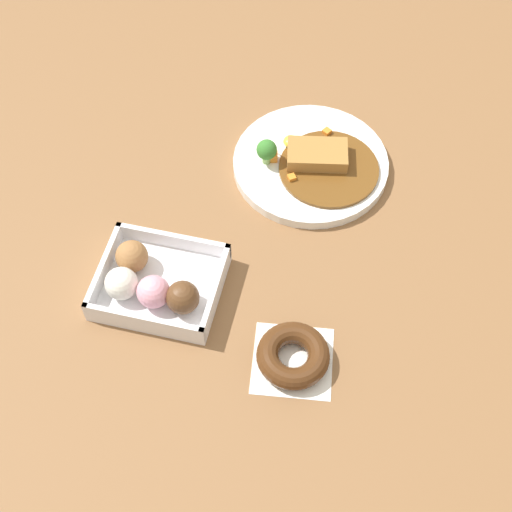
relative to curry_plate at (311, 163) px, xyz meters
name	(u,v)px	position (x,y,z in m)	size (l,w,h in m)	color
ground_plane	(272,239)	(-0.03, -0.16, -0.01)	(1.60, 1.60, 0.00)	brown
curry_plate	(311,163)	(0.00, 0.00, 0.00)	(0.27, 0.27, 0.07)	white
donut_box	(154,283)	(-0.18, -0.30, 0.01)	(0.18, 0.16, 0.06)	white
chocolate_ring_donut	(293,356)	(0.04, -0.37, 0.00)	(0.13, 0.13, 0.03)	white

